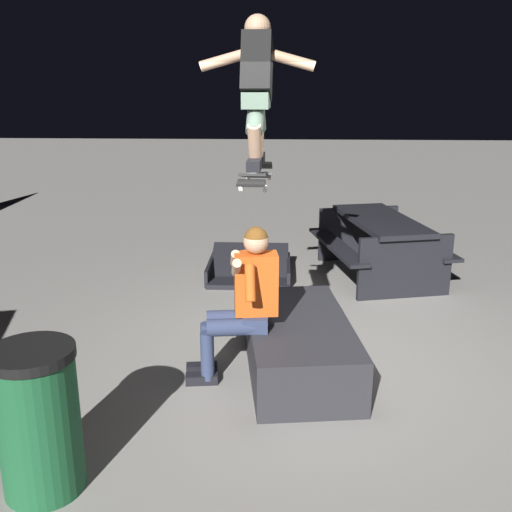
% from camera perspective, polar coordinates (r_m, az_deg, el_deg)
% --- Properties ---
extents(ground_plane, '(40.00, 40.00, 0.00)m').
position_cam_1_polar(ground_plane, '(5.13, 6.29, -10.88)').
color(ground_plane, gray).
extents(ledge_box_main, '(1.74, 1.03, 0.45)m').
position_cam_1_polar(ledge_box_main, '(5.03, 4.10, -8.57)').
color(ledge_box_main, '#28282D').
rests_on(ledge_box_main, ground).
extents(person_sitting_on_ledge, '(0.60, 0.77, 1.28)m').
position_cam_1_polar(person_sitting_on_ledge, '(4.70, -1.26, -4.04)').
color(person_sitting_on_ledge, '#2D3856').
rests_on(person_sitting_on_ledge, ground).
extents(skateboard, '(1.02, 0.23, 0.16)m').
position_cam_1_polar(skateboard, '(4.61, 0.02, 7.78)').
color(skateboard, black).
extents(skater_airborne, '(0.62, 0.89, 1.12)m').
position_cam_1_polar(skater_airborne, '(4.61, 0.07, 16.36)').
color(skater_airborne, black).
extents(kicker_ramp, '(0.99, 1.02, 0.42)m').
position_cam_1_polar(kicker_ramp, '(7.33, -0.66, -1.55)').
color(kicker_ramp, black).
rests_on(kicker_ramp, ground).
extents(picnic_table_back, '(1.96, 1.69, 0.75)m').
position_cam_1_polar(picnic_table_back, '(7.40, 11.95, 1.76)').
color(picnic_table_back, black).
rests_on(picnic_table_back, ground).
extents(trash_bin, '(0.50, 0.50, 0.92)m').
position_cam_1_polar(trash_bin, '(3.78, -20.40, -14.73)').
color(trash_bin, '#19512D').
rests_on(trash_bin, ground).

